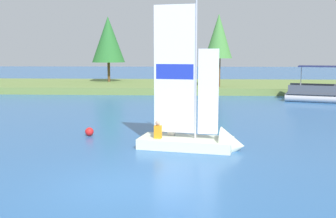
% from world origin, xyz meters
% --- Properties ---
extents(ground_plane, '(200.00, 200.00, 0.00)m').
position_xyz_m(ground_plane, '(0.00, 0.00, 0.00)').
color(ground_plane, '#2D609E').
extents(shore_bank, '(80.00, 12.80, 0.63)m').
position_xyz_m(shore_bank, '(0.00, 31.00, 0.31)').
color(shore_bank, olive).
rests_on(shore_bank, ground).
extents(shoreline_tree_midleft, '(3.52, 3.52, 6.97)m').
position_xyz_m(shoreline_tree_midleft, '(-6.98, 32.46, 5.16)').
color(shoreline_tree_midleft, brown).
rests_on(shoreline_tree_midleft, shore_bank).
extents(shoreline_tree_centre, '(2.50, 2.50, 6.63)m').
position_xyz_m(shoreline_tree_centre, '(4.40, 26.58, 5.19)').
color(shoreline_tree_centre, brown).
rests_on(shoreline_tree_centre, shore_bank).
extents(wooden_dock, '(1.49, 5.08, 0.46)m').
position_xyz_m(wooden_dock, '(13.52, 22.56, 0.23)').
color(wooden_dock, brown).
rests_on(wooden_dock, ground).
extents(sailboat, '(4.33, 2.28, 6.61)m').
position_xyz_m(sailboat, '(2.40, 4.72, 0.44)').
color(sailboat, silver).
rests_on(sailboat, ground).
extents(pontoon_boat, '(5.85, 3.85, 2.76)m').
position_xyz_m(pontoon_boat, '(12.07, 20.77, 0.67)').
color(pontoon_boat, '#B2B2B7').
rests_on(pontoon_boat, ground).
extents(channel_buoy, '(0.39, 0.39, 0.39)m').
position_xyz_m(channel_buoy, '(-2.70, 6.92, 0.19)').
color(channel_buoy, red).
rests_on(channel_buoy, ground).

